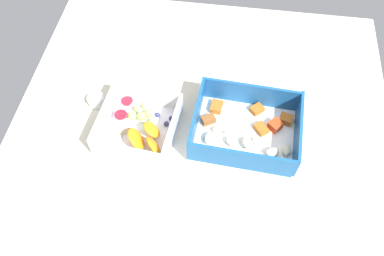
% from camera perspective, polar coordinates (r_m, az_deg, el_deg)
% --- Properties ---
extents(table_surface, '(0.80, 0.80, 0.02)m').
position_cam_1_polar(table_surface, '(0.82, 1.14, -0.78)').
color(table_surface, beige).
rests_on(table_surface, ground).
extents(pasta_container, '(0.22, 0.18, 0.07)m').
position_cam_1_polar(pasta_container, '(0.80, 7.94, -0.20)').
color(pasta_container, white).
rests_on(pasta_container, table_surface).
extents(fruit_bowl, '(0.16, 0.17, 0.06)m').
position_cam_1_polar(fruit_bowl, '(0.80, -7.87, 0.11)').
color(fruit_bowl, white).
rests_on(fruit_bowl, table_surface).
extents(paper_cup_liner, '(0.04, 0.04, 0.02)m').
position_cam_1_polar(paper_cup_liner, '(0.87, -13.94, 3.97)').
color(paper_cup_liner, white).
rests_on(paper_cup_liner, table_surface).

